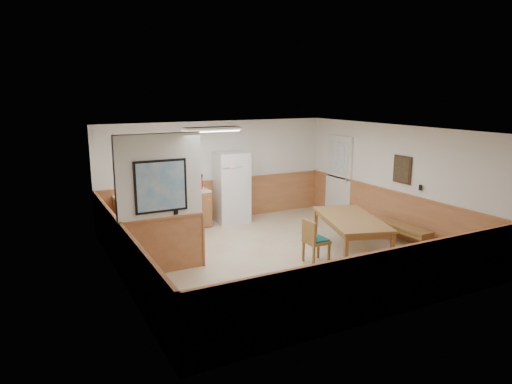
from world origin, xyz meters
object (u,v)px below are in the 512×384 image
refrigerator (232,187)px  dining_bench (397,228)px  dining_chair (313,238)px  soap_bottle (131,191)px  dining_table (351,222)px  fire_extinguisher (200,181)px

refrigerator → dining_bench: refrigerator is taller
refrigerator → dining_chair: size_ratio=2.06×
soap_bottle → dining_bench: bearing=-33.3°
dining_table → fire_extinguisher: bearing=138.0°
dining_chair → fire_extinguisher: 3.60m
dining_bench → fire_extinguisher: fire_extinguisher is taller
refrigerator → dining_chair: (0.16, -3.33, -0.38)m
fire_extinguisher → dining_chair: bearing=-55.0°
refrigerator → soap_bottle: bearing=-176.5°
fire_extinguisher → refrigerator: bearing=12.8°
dining_chair → soap_bottle: bearing=127.8°
dining_chair → fire_extinguisher: (-0.94, 3.43, 0.60)m
refrigerator → soap_bottle: 2.46m
refrigerator → dining_bench: 4.05m
dining_bench → fire_extinguisher: (-3.20, 3.29, 0.75)m
refrigerator → dining_bench: size_ratio=1.05×
dining_bench → dining_table: bearing=-180.0°
refrigerator → soap_bottle: (-2.46, 0.01, 0.14)m
soap_bottle → refrigerator: bearing=-0.1°
dining_bench → refrigerator: bearing=125.1°
soap_bottle → fire_extinguisher: bearing=3.1°
dining_table → refrigerator: bearing=127.4°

